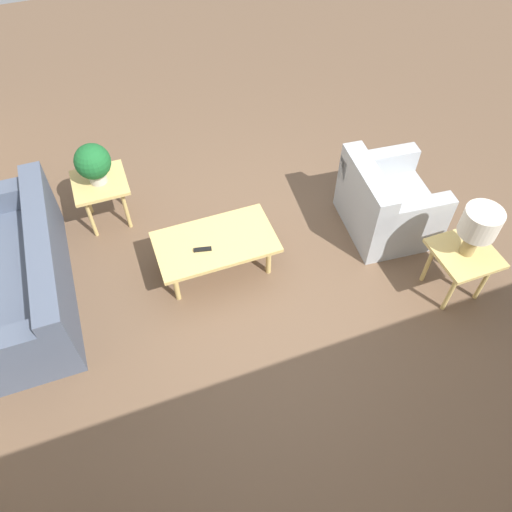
{
  "coord_description": "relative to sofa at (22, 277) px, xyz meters",
  "views": [
    {
      "loc": [
        1.19,
        2.74,
        3.84
      ],
      "look_at": [
        0.25,
        0.19,
        0.55
      ],
      "focal_mm": 35.0,
      "sensor_mm": 36.0,
      "label": 1
    }
  ],
  "objects": [
    {
      "name": "coffee_table",
      "position": [
        -1.72,
        0.28,
        0.07
      ],
      "size": [
        1.1,
        0.63,
        0.41
      ],
      "color": "tan",
      "rests_on": "ground_plane"
    },
    {
      "name": "table_lamp",
      "position": [
        -3.7,
        1.27,
        0.58
      ],
      "size": [
        0.32,
        0.32,
        0.49
      ],
      "color": "#997F4C",
      "rests_on": "side_table_lamp"
    },
    {
      "name": "side_table_plant",
      "position": [
        -0.86,
        -0.74,
        0.16
      ],
      "size": [
        0.52,
        0.52,
        0.53
      ],
      "color": "tan",
      "rests_on": "ground_plane"
    },
    {
      "name": "armchair",
      "position": [
        -3.49,
        0.33,
        0.03
      ],
      "size": [
        0.88,
        0.97,
        0.8
      ],
      "rotation": [
        0.0,
        0.0,
        -1.66
      ],
      "color": "#A8ADB2",
      "rests_on": "ground_plane"
    },
    {
      "name": "potted_plant",
      "position": [
        -0.86,
        -0.74,
        0.48
      ],
      "size": [
        0.34,
        0.34,
        0.42
      ],
      "color": "#B2ADA3",
      "rests_on": "side_table_plant"
    },
    {
      "name": "remote_control",
      "position": [
        -1.58,
        0.35,
        0.12
      ],
      "size": [
        0.16,
        0.07,
        0.02
      ],
      "color": "black",
      "rests_on": "coffee_table"
    },
    {
      "name": "ground_plane",
      "position": [
        -2.22,
        0.5,
        -0.29
      ],
      "size": [
        14.0,
        14.0,
        0.0
      ],
      "primitive_type": "plane",
      "color": "brown"
    },
    {
      "name": "side_table_lamp",
      "position": [
        -3.7,
        1.27,
        0.16
      ],
      "size": [
        0.52,
        0.52,
        0.53
      ],
      "color": "tan",
      "rests_on": "ground_plane"
    },
    {
      "name": "sofa",
      "position": [
        0.0,
        0.0,
        0.0
      ],
      "size": [
        0.86,
        1.9,
        0.77
      ],
      "rotation": [
        0.0,
        0.0,
        1.57
      ],
      "color": "#4C566B",
      "rests_on": "ground_plane"
    }
  ]
}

